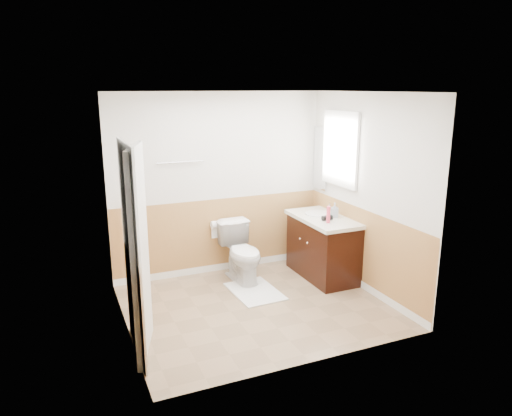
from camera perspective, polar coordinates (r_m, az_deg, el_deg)
name	(u,v)px	position (r m, az deg, el deg)	size (l,w,h in m)	color
floor	(257,306)	(5.82, 0.07, -11.70)	(3.00, 3.00, 0.00)	#8C7051
ceiling	(257,92)	(5.23, 0.08, 13.73)	(3.00, 3.00, 0.00)	white
wall_back	(219,184)	(6.58, -4.43, 2.83)	(3.00, 3.00, 0.00)	silver
wall_front	(314,238)	(4.27, 7.01, -3.54)	(3.00, 3.00, 0.00)	silver
wall_left	(121,219)	(5.01, -15.89, -1.32)	(3.00, 3.00, 0.00)	silver
wall_right	(366,194)	(6.13, 13.07, 1.65)	(3.00, 3.00, 0.00)	silver
wainscot_back	(220,237)	(6.75, -4.27, -3.43)	(3.00, 3.00, 0.00)	tan
wainscot_front	(311,314)	(4.57, 6.65, -12.49)	(3.00, 3.00, 0.00)	tan
wainscot_left	(127,288)	(5.26, -15.20, -9.21)	(2.60, 2.60, 0.00)	tan
wainscot_right	(362,251)	(6.32, 12.60, -5.00)	(2.60, 2.60, 0.00)	tan
toilet	(242,253)	(6.41, -1.67, -5.37)	(0.44, 0.77, 0.79)	white
bath_mat	(255,292)	(6.19, -0.14, -9.96)	(0.55, 0.80, 0.02)	white
vanity_cabinet	(323,249)	(6.62, 7.99, -4.83)	(0.55, 1.10, 0.80)	black
vanity_knob_left	(307,243)	(6.34, 6.17, -4.20)	(0.03, 0.03, 0.03)	#BABAC1
vanity_knob_right	(300,239)	(6.51, 5.31, -3.69)	(0.03, 0.03, 0.03)	silver
countertop	(323,219)	(6.48, 8.04, -1.30)	(0.60, 1.15, 0.05)	beige
sink_basin	(318,214)	(6.60, 7.46, -0.67)	(0.36, 0.36, 0.02)	white
faucet	(330,208)	(6.68, 8.80, -0.02)	(0.02, 0.02, 0.14)	#B5B5BB
lotion_bottle	(328,215)	(6.18, 8.65, -0.79)	(0.05, 0.05, 0.22)	#E63B57
soap_dispenser	(335,210)	(6.46, 9.39, -0.25)	(0.09, 0.09, 0.20)	#969FAA
hair_dryer_body	(327,218)	(6.32, 8.51, -1.17)	(0.07, 0.07, 0.14)	black
hair_dryer_handle	(324,220)	(6.33, 8.13, -1.40)	(0.03, 0.03, 0.07)	black
mirror_panel	(320,159)	(6.96, 7.70, 5.89)	(0.02, 0.35, 0.90)	silver
window_frame	(340,149)	(6.50, 10.04, 6.99)	(0.04, 0.80, 1.00)	white
window_glass	(341,149)	(6.51, 10.16, 7.00)	(0.01, 0.70, 0.90)	white
door	(140,253)	(4.66, -13.72, -5.30)	(0.05, 0.80, 2.04)	white
door_frame	(132,253)	(4.65, -14.65, -5.29)	(0.02, 0.92, 2.10)	white
door_knob	(141,249)	(5.00, -13.65, -4.79)	(0.06, 0.06, 0.06)	silver
towel_bar	(180,162)	(6.31, -9.08, 5.44)	(0.02, 0.02, 0.62)	silver
tp_holder_bar	(215,225)	(6.61, -4.95, -2.03)	(0.02, 0.02, 0.14)	silver
tp_roll	(215,225)	(6.61, -4.95, -2.03)	(0.11, 0.11, 0.10)	white
tp_sheet	(215,233)	(6.64, -4.93, -2.94)	(0.10, 0.01, 0.16)	white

